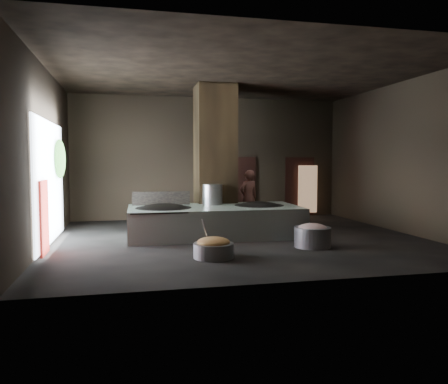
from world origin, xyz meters
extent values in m
cube|color=black|center=(0.00, 0.00, -0.05)|extent=(10.00, 9.00, 0.10)
cube|color=black|center=(0.00, 0.00, 4.55)|extent=(10.00, 9.00, 0.10)
cube|color=black|center=(0.00, 4.55, 2.25)|extent=(10.00, 0.10, 4.50)
cube|color=black|center=(0.00, -4.55, 2.25)|extent=(10.00, 0.10, 4.50)
cube|color=black|center=(-5.05, 0.00, 2.25)|extent=(0.10, 9.00, 4.50)
cube|color=black|center=(5.05, 0.00, 2.25)|extent=(0.10, 9.00, 4.50)
cube|color=black|center=(-0.30, 1.90, 2.25)|extent=(1.20, 1.20, 4.50)
cube|color=#ACC0AD|center=(-0.59, 0.55, 0.42)|extent=(4.90, 2.43, 0.84)
cube|color=black|center=(-0.59, 0.55, 0.82)|extent=(4.74, 2.27, 0.03)
ellipsoid|color=black|center=(-2.04, 0.50, 0.75)|extent=(1.53, 1.53, 0.42)
cylinder|color=black|center=(-2.04, 0.50, 0.82)|extent=(1.56, 1.56, 0.05)
ellipsoid|color=black|center=(0.76, 0.60, 0.75)|extent=(1.42, 1.42, 0.40)
cylinder|color=black|center=(0.76, 0.60, 0.82)|extent=(1.45, 1.45, 0.05)
cylinder|color=#B7B9BF|center=(-0.54, 1.10, 1.13)|extent=(0.59, 0.59, 0.63)
cube|color=black|center=(-2.04, 1.30, 1.03)|extent=(1.69, 0.10, 0.42)
imported|color=#99594E|center=(0.97, 2.47, 0.92)|extent=(0.76, 0.59, 1.84)
cylinder|color=slate|center=(-1.18, -2.28, 0.16)|extent=(1.08, 1.08, 0.33)
ellipsoid|color=#959448|center=(-1.18, -2.28, 0.35)|extent=(0.73, 0.73, 0.22)
cylinder|color=#B7B9BF|center=(-1.33, -2.13, 0.55)|extent=(0.24, 0.29, 0.63)
cylinder|color=slate|center=(1.47, -1.61, 0.25)|extent=(1.06, 1.06, 0.50)
ellipsoid|color=tan|center=(1.47, -1.61, 0.45)|extent=(0.75, 0.75, 0.29)
cube|color=black|center=(1.20, 4.45, 1.10)|extent=(1.18, 0.08, 2.38)
cube|color=#8C6647|center=(1.41, 4.53, 1.05)|extent=(0.83, 0.04, 1.98)
cube|color=black|center=(3.60, 4.45, 1.10)|extent=(1.18, 0.08, 2.38)
cube|color=#8C6647|center=(3.86, 4.25, 1.05)|extent=(0.78, 0.04, 1.85)
cube|color=white|center=(-4.95, 0.20, 1.60)|extent=(0.04, 4.20, 3.10)
cube|color=maroon|center=(-4.88, -1.10, 0.85)|extent=(0.05, 0.90, 1.70)
ellipsoid|color=#194714|center=(-4.85, 1.30, 2.20)|extent=(0.28, 1.10, 1.10)
camera|label=1|loc=(-3.02, -11.63, 2.12)|focal=35.00mm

